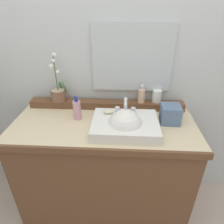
{
  "coord_description": "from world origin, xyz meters",
  "views": [
    {
      "loc": [
        0.13,
        -1.17,
        1.62
      ],
      "look_at": [
        0.06,
        -0.02,
        0.98
      ],
      "focal_mm": 31.65,
      "sensor_mm": 36.0,
      "label": 1
    }
  ],
  "objects": [
    {
      "name": "vanity_cabinet",
      "position": [
        0.0,
        -0.0,
        0.44
      ],
      "size": [
        1.29,
        0.59,
        0.88
      ],
      "color": "brown",
      "rests_on": "ground"
    },
    {
      "name": "soap_dispenser",
      "position": [
        0.27,
        0.23,
        0.99
      ],
      "size": [
        0.05,
        0.05,
        0.14
      ],
      "color": "#DFB392",
      "rests_on": "back_ledge"
    },
    {
      "name": "mirror",
      "position": [
        0.19,
        0.28,
        1.26
      ],
      "size": [
        0.59,
        0.02,
        0.49
      ],
      "primitive_type": "cube",
      "color": "silver"
    },
    {
      "name": "sink_basin",
      "position": [
        0.15,
        -0.08,
        0.91
      ],
      "size": [
        0.43,
        0.33,
        0.26
      ],
      "color": "white",
      "rests_on": "vanity_cabinet"
    },
    {
      "name": "wall_back",
      "position": [
        0.0,
        0.4,
        1.34
      ],
      "size": [
        3.25,
        0.2,
        2.68
      ],
      "primitive_type": "cube",
      "color": "silver",
      "rests_on": "ground"
    },
    {
      "name": "lotion_bottle",
      "position": [
        -0.19,
        0.05,
        0.95
      ],
      "size": [
        0.06,
        0.06,
        0.18
      ],
      "color": "#CA93AB",
      "rests_on": "vanity_cabinet"
    },
    {
      "name": "floor",
      "position": [
        0.0,
        0.0,
        -0.05
      ],
      "size": [
        3.25,
        3.75,
        0.1
      ],
      "primitive_type": "cube",
      "color": "#BFAEA3",
      "rests_on": "ground"
    },
    {
      "name": "soap_bar",
      "position": [
        0.03,
        0.02,
        0.96
      ],
      "size": [
        0.07,
        0.04,
        0.02
      ],
      "primitive_type": "ellipsoid",
      "color": "beige",
      "rests_on": "sink_basin"
    },
    {
      "name": "potted_plant",
      "position": [
        -0.38,
        0.23,
        1.0
      ],
      "size": [
        0.13,
        0.12,
        0.37
      ],
      "color": "brown",
      "rests_on": "back_ledge"
    },
    {
      "name": "tumbler_cup",
      "position": [
        0.39,
        0.25,
        0.98
      ],
      "size": [
        0.07,
        0.07,
        0.09
      ],
      "primitive_type": "cylinder",
      "color": "silver",
      "rests_on": "back_ledge"
    },
    {
      "name": "tissue_box",
      "position": [
        0.46,
        0.04,
        0.94
      ],
      "size": [
        0.13,
        0.13,
        0.13
      ],
      "primitive_type": "cube",
      "rotation": [
        0.0,
        0.0,
        -0.02
      ],
      "color": "slate",
      "rests_on": "vanity_cabinet"
    },
    {
      "name": "back_ledge",
      "position": [
        0.0,
        0.23,
        0.9
      ],
      "size": [
        1.22,
        0.09,
        0.06
      ],
      "primitive_type": "cube",
      "color": "brown",
      "rests_on": "vanity_cabinet"
    }
  ]
}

